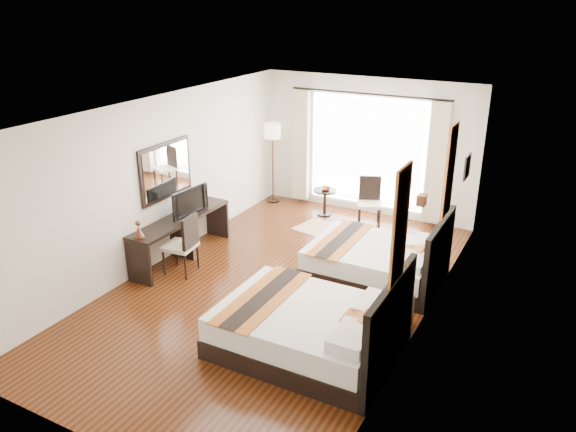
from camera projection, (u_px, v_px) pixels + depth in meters
The scene contains 29 objects.
floor at pixel (278, 287), 8.81m from camera, with size 4.50×7.50×0.01m, color #321409.
ceiling at pixel (277, 110), 7.78m from camera, with size 4.50×7.50×0.02m, color white.
wall_headboard at pixel (428, 232), 7.31m from camera, with size 0.01×7.50×2.80m, color silver.
wall_desk at pixel (159, 181), 9.28m from camera, with size 0.01×7.50×2.80m, color silver.
wall_window at pixel (367, 147), 11.36m from camera, with size 4.50×0.01×2.80m, color silver.
wall_entry at pixel (82, 327), 5.22m from camera, with size 4.50×0.01×2.80m, color silver.
window_glass at pixel (367, 152), 11.39m from camera, with size 2.40×0.02×2.20m, color white.
sheer_curtain at pixel (366, 153), 11.34m from camera, with size 2.30×0.02×2.10m, color white.
drape_left at pixel (301, 145), 11.95m from camera, with size 0.35×0.14×2.35m, color beige.
drape_right at pixel (437, 164), 10.68m from camera, with size 0.35×0.14×2.35m, color beige.
art_panel_near at pixel (400, 226), 6.08m from camera, with size 0.03×0.50×1.35m, color maroon.
art_panel_far at pixel (450, 171), 7.97m from camera, with size 0.03×0.50×1.35m, color maroon.
wall_sconce at pixel (422, 200), 6.93m from camera, with size 0.10×0.14×0.14m, color #49291A.
mirror_frame at pixel (166, 171), 9.34m from camera, with size 0.04×1.25×0.95m, color black.
mirror_glass at pixel (167, 171), 9.32m from camera, with size 0.01×1.12×0.82m, color white.
bed_near at pixel (312, 328), 7.14m from camera, with size 2.24×1.74×1.26m.
bed_far at pixel (379, 261), 9.00m from camera, with size 2.07×1.61×1.17m.
nightstand at pixel (396, 314), 7.65m from camera, with size 0.38×0.46×0.45m, color black.
table_lamp at pixel (400, 277), 7.55m from camera, with size 0.23×0.23×0.36m.
vase at pixel (392, 297), 7.40m from camera, with size 0.13×0.13×0.13m, color black.
console_desk at pixel (182, 238), 9.67m from camera, with size 0.50×2.20×0.76m, color black.
television at pixel (187, 201), 9.59m from camera, with size 0.83×0.11×0.48m, color black.
bronze_figurine at pixel (139, 231), 8.66m from camera, with size 0.17×0.17×0.26m, color #49291A, non-canonical shape.
desk_chair at pixel (182, 255), 9.17m from camera, with size 0.53×0.53×1.02m.
floor_lamp at pixel (273, 136), 11.91m from camera, with size 0.35×0.35×1.74m.
side_table at pixel (325, 202), 11.60m from camera, with size 0.48×0.48×0.55m, color black.
fruit_bowl at pixel (326, 189), 11.44m from camera, with size 0.20×0.20×0.05m, color #49341A.
window_chair at pixel (369, 211), 11.06m from camera, with size 0.59×0.59×0.97m.
jute_rug at pixel (325, 230), 10.92m from camera, with size 1.12×0.76×0.01m, color tan.
Camera 1 is at (3.80, -6.79, 4.29)m, focal length 35.00 mm.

